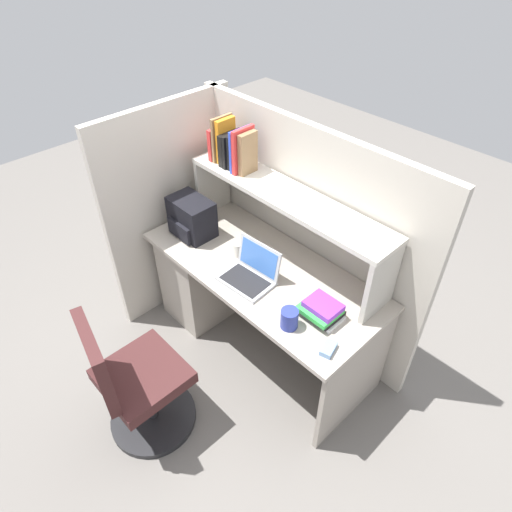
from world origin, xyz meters
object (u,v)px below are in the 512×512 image
paper_cup (238,249)px  laptop (251,272)px  computer_mouse (328,349)px  snack_canister (289,319)px  backpack (191,218)px  office_chair (135,386)px

paper_cup → laptop: bearing=-23.0°
laptop → paper_cup: (-0.22, 0.09, -0.00)m
computer_mouse → paper_cup: paper_cup is taller
laptop → snack_canister: bearing=-14.6°
computer_mouse → laptop: bearing=156.6°
computer_mouse → snack_canister: snack_canister is taller
laptop → computer_mouse: bearing=-7.2°
backpack → snack_canister: size_ratio=2.57×
paper_cup → snack_canister: snack_canister is taller
paper_cup → computer_mouse: bearing=-11.3°
backpack → computer_mouse: size_ratio=2.88×
computer_mouse → paper_cup: 0.91m
paper_cup → office_chair: (0.15, -0.93, -0.39)m
laptop → backpack: size_ratio=1.09×
laptop → backpack: 0.61m
laptop → computer_mouse: 0.67m
laptop → snack_canister: (0.41, -0.11, 0.01)m
laptop → paper_cup: 0.24m
computer_mouse → office_chair: office_chair is taller
laptop → office_chair: laptop is taller
snack_canister → office_chair: (-0.48, -0.73, -0.39)m
computer_mouse → snack_canister: size_ratio=0.89×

